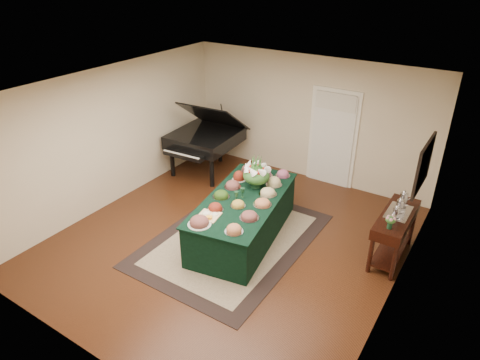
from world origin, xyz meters
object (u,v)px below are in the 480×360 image
Objects in this scene: grand_piano at (205,138)px; floral_centerpiece at (256,172)px; buffet_table at (243,217)px; mahogany_sideboard at (395,224)px.

floral_centerpiece is at bearing -31.27° from grand_piano.
buffet_table is at bearing -86.77° from floral_centerpiece.
mahogany_sideboard is (4.49, -0.93, -0.19)m from grand_piano.
mahogany_sideboard is at bearing -11.66° from grand_piano.
buffet_table is 1.55× the size of grand_piano.
buffet_table is at bearing -160.86° from mahogany_sideboard.
floral_centerpiece is 0.37× the size of mahogany_sideboard.
grand_piano is (-2.10, 1.28, -0.24)m from floral_centerpiece.
mahogany_sideboard is at bearing 8.41° from floral_centerpiece.
floral_centerpiece is at bearing 93.23° from buffet_table.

